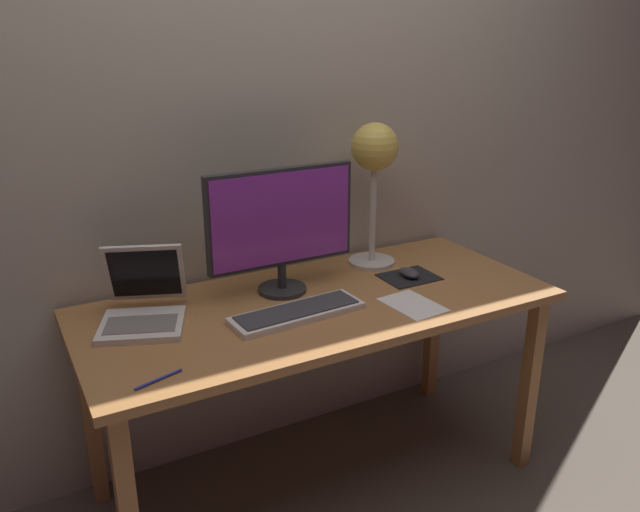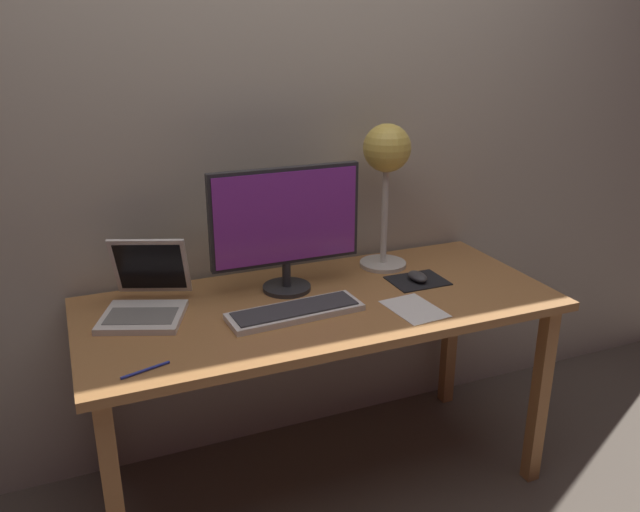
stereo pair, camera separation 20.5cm
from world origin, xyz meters
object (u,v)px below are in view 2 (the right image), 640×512
at_px(desk_lamp, 387,160).
at_px(pen, 145,370).
at_px(keyboard_main, 295,311).
at_px(monitor, 286,222).
at_px(mouse, 418,276).
at_px(laptop, 146,292).

relative_size(desk_lamp, pen, 3.90).
height_order(keyboard_main, pen, keyboard_main).
distance_m(monitor, mouse, 0.53).
relative_size(monitor, keyboard_main, 1.18).
bearing_deg(laptop, desk_lamp, 4.60).
distance_m(laptop, pen, 0.41).
relative_size(mouse, pen, 0.69).
relative_size(laptop, mouse, 3.93).
xyz_separation_m(monitor, laptop, (-0.48, 0.01, -0.19)).
height_order(keyboard_main, desk_lamp, desk_lamp).
height_order(mouse, pen, mouse).
distance_m(keyboard_main, pen, 0.53).
distance_m(laptop, mouse, 0.95).
distance_m(keyboard_main, mouse, 0.52).
bearing_deg(laptop, monitor, -1.33).
bearing_deg(desk_lamp, monitor, -168.85).
xyz_separation_m(keyboard_main, laptop, (-0.43, 0.22, 0.05)).
relative_size(laptop, desk_lamp, 0.69).
bearing_deg(desk_lamp, pen, -154.16).
bearing_deg(pen, desk_lamp, 25.84).
bearing_deg(monitor, laptop, 178.67).
bearing_deg(mouse, desk_lamp, 101.41).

